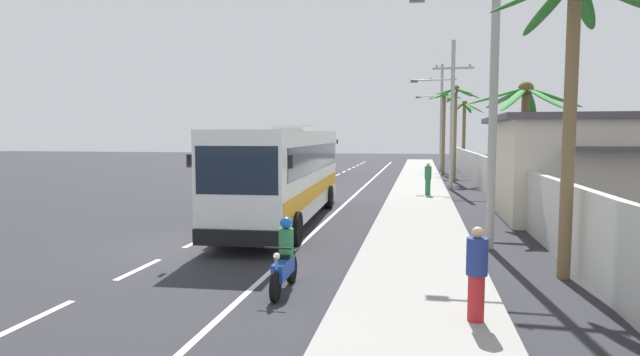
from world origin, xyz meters
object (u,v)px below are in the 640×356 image
(utility_pole_far, at_px, (441,115))
(palm_farthest, at_px, (572,55))
(coach_bus_foreground, at_px, (286,171))
(pedestrian_near_kerb, at_px, (428,178))
(palm_fourth, at_px, (524,117))
(pedestrian_midwalk, at_px, (477,272))
(utility_pole_nearest, at_px, (492,65))
(palm_nearest, at_px, (455,108))
(coach_bus_far_lane, at_px, (309,151))
(palm_third, at_px, (464,122))
(palm_second, at_px, (444,114))
(utility_pole_mid, at_px, (451,111))
(motorcycle_beside_bus, at_px, (285,261))

(utility_pole_far, relative_size, palm_farthest, 1.40)
(coach_bus_foreground, height_order, pedestrian_near_kerb, coach_bus_foreground)
(palm_fourth, xyz_separation_m, palm_farthest, (-0.43, -7.49, 1.10))
(pedestrian_midwalk, xyz_separation_m, utility_pole_far, (0.83, 39.76, 4.27))
(pedestrian_near_kerb, distance_m, utility_pole_nearest, 13.04)
(coach_bus_foreground, distance_m, palm_nearest, 20.25)
(palm_nearest, bearing_deg, palm_farthest, -87.90)
(pedestrian_midwalk, distance_m, utility_pole_far, 40.00)
(coach_bus_foreground, height_order, utility_pole_far, utility_pole_far)
(pedestrian_near_kerb, xyz_separation_m, pedestrian_midwalk, (0.54, -18.75, -0.05))
(coach_bus_far_lane, bearing_deg, coach_bus_foreground, -80.03)
(pedestrian_near_kerb, relative_size, utility_pole_nearest, 0.17)
(coach_bus_foreground, bearing_deg, palm_third, 74.54)
(coach_bus_foreground, bearing_deg, palm_second, 74.19)
(utility_pole_nearest, distance_m, palm_third, 37.51)
(coach_bus_far_lane, distance_m, palm_fourth, 23.84)
(coach_bus_foreground, bearing_deg, utility_pole_far, 76.94)
(coach_bus_far_lane, relative_size, palm_nearest, 1.62)
(coach_bus_foreground, relative_size, utility_pole_mid, 1.40)
(motorcycle_beside_bus, bearing_deg, coach_bus_far_lane, 101.39)
(utility_pole_far, bearing_deg, palm_second, -88.76)
(palm_second, xyz_separation_m, palm_fourth, (1.84, -23.65, -1.07))
(palm_second, relative_size, palm_farthest, 0.99)
(pedestrian_midwalk, bearing_deg, utility_pole_far, -160.04)
(utility_pole_mid, distance_m, palm_second, 11.62)
(palm_farthest, bearing_deg, palm_second, 92.60)
(motorcycle_beside_bus, distance_m, palm_fourth, 12.15)
(palm_farthest, bearing_deg, pedestrian_midwalk, -122.93)
(coach_bus_foreground, distance_m, palm_third, 35.27)
(palm_fourth, bearing_deg, pedestrian_near_kerb, 113.45)
(utility_pole_far, bearing_deg, motorcycle_beside_bus, -96.85)
(motorcycle_beside_bus, xyz_separation_m, palm_fourth, (6.55, 9.67, 3.36))
(utility_pole_nearest, bearing_deg, palm_second, 90.10)
(coach_bus_far_lane, bearing_deg, utility_pole_mid, -37.52)
(utility_pole_mid, xyz_separation_m, palm_fourth, (1.97, -12.03, -0.81))
(utility_pole_mid, bearing_deg, coach_bus_foreground, -117.70)
(pedestrian_midwalk, distance_m, palm_nearest, 28.94)
(pedestrian_near_kerb, xyz_separation_m, palm_third, (3.86, 25.21, 3.60))
(palm_third, bearing_deg, coach_bus_foreground, -105.46)
(palm_fourth, distance_m, palm_farthest, 7.59)
(palm_fourth, bearing_deg, utility_pole_nearest, -111.32)
(palm_third, xyz_separation_m, palm_fourth, (-0.54, -32.85, -0.64))
(utility_pole_nearest, distance_m, palm_nearest, 22.07)
(coach_bus_far_lane, relative_size, pedestrian_midwalk, 6.83)
(coach_bus_far_lane, bearing_deg, palm_farthest, -66.31)
(pedestrian_near_kerb, bearing_deg, palm_fourth, -133.80)
(utility_pole_nearest, height_order, utility_pole_mid, utility_pole_nearest)
(pedestrian_midwalk, height_order, palm_third, palm_third)
(palm_third, bearing_deg, palm_second, -104.52)
(coach_bus_far_lane, height_order, palm_second, palm_second)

